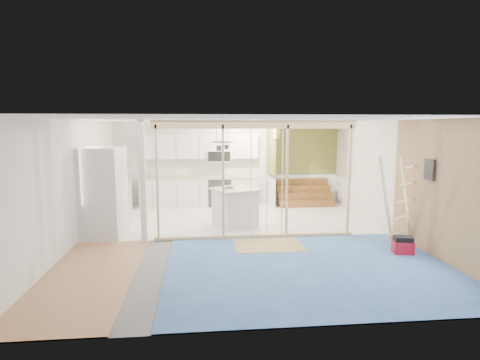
{
  "coord_description": "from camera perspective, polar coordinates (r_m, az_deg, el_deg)",
  "views": [
    {
      "loc": [
        -0.91,
        -8.54,
        2.47
      ],
      "look_at": [
        0.03,
        0.6,
        1.23
      ],
      "focal_mm": 30.0,
      "sensor_mm": 36.0,
      "label": 1
    }
  ],
  "objects": [
    {
      "name": "green_partition",
      "position": [
        12.64,
        7.71,
        0.71
      ],
      "size": [
        2.25,
        1.51,
        2.6
      ],
      "color": "olive",
      "rests_on": "room"
    },
    {
      "name": "bowl",
      "position": [
        9.88,
        -1.55,
        -0.99
      ],
      "size": [
        0.29,
        0.29,
        0.06
      ],
      "primitive_type": "imported",
      "rotation": [
        0.0,
        0.0,
        0.2
      ],
      "color": "beige",
      "rests_on": "island"
    },
    {
      "name": "fridge",
      "position": [
        9.35,
        -18.87,
        -1.73
      ],
      "size": [
        0.97,
        0.94,
        2.01
      ],
      "rotation": [
        0.0,
        0.0,
        -0.13
      ],
      "color": "silver",
      "rests_on": "room"
    },
    {
      "name": "toolbox",
      "position": [
        8.47,
        22.16,
        -8.65
      ],
      "size": [
        0.42,
        0.34,
        0.35
      ],
      "rotation": [
        0.0,
        0.0,
        -0.19
      ],
      "color": "#A70F22",
      "rests_on": "room"
    },
    {
      "name": "soap_bottle_b",
      "position": [
        12.33,
        1.69,
        1.01
      ],
      "size": [
        0.09,
        0.1,
        0.21
      ],
      "primitive_type": "imported",
      "rotation": [
        0.0,
        0.0,
        0.02
      ],
      "color": "silver",
      "rests_on": "base_cabinets"
    },
    {
      "name": "sheathing_panel",
      "position": [
        7.96,
        27.7,
        -1.64
      ],
      "size": [
        0.02,
        4.0,
        2.6
      ],
      "primitive_type": "cube",
      "color": "tan",
      "rests_on": "room"
    },
    {
      "name": "pot_rack",
      "position": [
        10.46,
        -2.55,
        5.1
      ],
      "size": [
        0.52,
        0.52,
        0.72
      ],
      "color": "black",
      "rests_on": "room"
    },
    {
      "name": "island",
      "position": [
        9.88,
        -0.72,
        -3.97
      ],
      "size": [
        1.27,
        1.27,
        0.95
      ],
      "rotation": [
        0.0,
        0.0,
        0.42
      ],
      "color": "silver",
      "rests_on": "room"
    },
    {
      "name": "soap_bottle_a",
      "position": [
        12.53,
        -12.6,
        1.08
      ],
      "size": [
        0.14,
        0.14,
        0.27
      ],
      "primitive_type": "imported",
      "rotation": [
        0.0,
        0.0,
        0.42
      ],
      "color": "#A8ABBB",
      "rests_on": "base_cabinets"
    },
    {
      "name": "room",
      "position": [
        8.67,
        0.22,
        -0.05
      ],
      "size": [
        7.01,
        8.01,
        2.61
      ],
      "color": "slate",
      "rests_on": "ground"
    },
    {
      "name": "stud_frame",
      "position": [
        8.61,
        -1.58,
        1.94
      ],
      "size": [
        4.66,
        0.14,
        2.6
      ],
      "color": "tan",
      "rests_on": "room"
    },
    {
      "name": "upper_cabinets",
      "position": [
        12.37,
        -5.54,
        4.66
      ],
      "size": [
        3.6,
        0.41,
        0.85
      ],
      "color": "white",
      "rests_on": "room"
    },
    {
      "name": "ceiling_light",
      "position": [
        11.77,
        5.52,
        8.01
      ],
      "size": [
        0.32,
        0.32,
        0.08
      ],
      "primitive_type": "cylinder",
      "color": "#FFEABF",
      "rests_on": "room"
    },
    {
      "name": "electrical_panel",
      "position": [
        8.39,
        25.31,
        1.35
      ],
      "size": [
        0.04,
        0.3,
        0.4
      ],
      "primitive_type": "cube",
      "color": "#35353A",
      "rests_on": "room"
    },
    {
      "name": "floor_overlays",
      "position": [
        9.0,
        0.64,
        -8.16
      ],
      "size": [
        7.0,
        8.0,
        0.03
      ],
      "color": "white",
      "rests_on": "room"
    },
    {
      "name": "ladder",
      "position": [
        8.81,
        21.59,
        -2.82
      ],
      "size": [
        0.99,
        0.12,
        1.85
      ],
      "rotation": [
        0.0,
        0.0,
        0.18
      ],
      "color": "tan",
      "rests_on": "room"
    },
    {
      "name": "base_cabinets",
      "position": [
        12.09,
        -9.08,
        -1.93
      ],
      "size": [
        4.45,
        2.24,
        0.93
      ],
      "color": "white",
      "rests_on": "room"
    }
  ]
}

